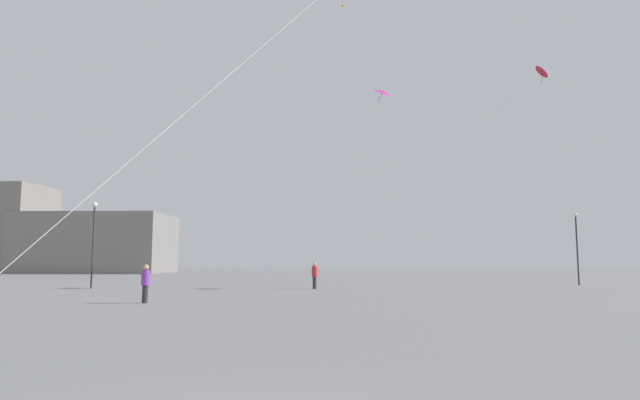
# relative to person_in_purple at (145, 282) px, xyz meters

# --- Properties ---
(person_in_purple) EXTENTS (0.37, 0.37, 1.68)m
(person_in_purple) POSITION_rel_person_in_purple_xyz_m (0.00, 0.00, 0.00)
(person_in_purple) COLOR #2D2D33
(person_in_purple) RESTS_ON ground_plane
(person_in_red) EXTENTS (0.38, 0.38, 1.74)m
(person_in_red) POSITION_rel_person_in_purple_xyz_m (6.85, 12.62, 0.03)
(person_in_red) COLOR #2D2D33
(person_in_red) RESTS_ON ground_plane
(kite_magenta_diamond) EXTENTS (5.87, 3.45, 13.38)m
(kite_magenta_diamond) POSITION_rel_person_in_purple_xyz_m (11.76, 15.14, 13.25)
(kite_magenta_diamond) COLOR #D12899
(kite_crimson_diamond) EXTENTS (17.00, 3.01, 14.76)m
(kite_crimson_diamond) POSITION_rel_person_in_purple_xyz_m (23.09, 14.96, 14.45)
(kite_crimson_diamond) COLOR red
(building_centre_hall) EXTENTS (21.99, 14.03, 9.06)m
(building_centre_hall) POSITION_rel_person_in_purple_xyz_m (-29.47, 59.64, 3.61)
(building_centre_hall) COLOR gray
(building_centre_hall) RESTS_ON ground_plane
(lamppost_east) EXTENTS (0.36, 0.36, 5.59)m
(lamppost_east) POSITION_rel_person_in_purple_xyz_m (26.82, 18.92, 2.77)
(lamppost_east) COLOR #2D2D30
(lamppost_east) RESTS_ON ground_plane
(lamppost_west) EXTENTS (0.36, 0.36, 5.86)m
(lamppost_west) POSITION_rel_person_in_purple_xyz_m (-8.24, 12.48, 2.92)
(lamppost_west) COLOR #2D2D30
(lamppost_west) RESTS_ON ground_plane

